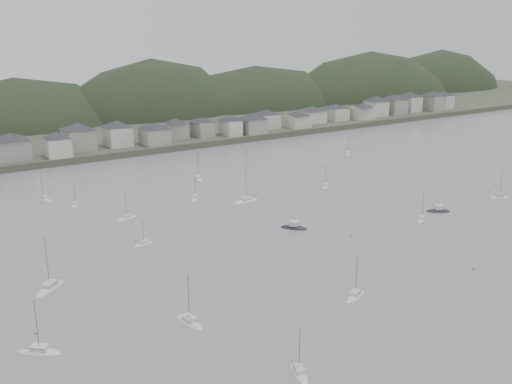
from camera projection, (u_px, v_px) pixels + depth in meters
ground at (445, 299)px, 124.35m from camera, size 900.00×900.00×0.00m
far_shore_land at (65, 118)px, 360.63m from camera, size 900.00×250.00×3.00m
forested_ridge at (87, 143)px, 346.21m from camera, size 851.55×103.94×102.57m
waterfront_town at (223, 123)px, 295.71m from camera, size 451.48×28.46×12.92m
moored_fleet at (210, 240)px, 157.77m from camera, size 225.62×175.59×13.52m
motor_launch_near at (438, 211)px, 182.75m from camera, size 7.82×6.44×3.81m
motor_launch_far at (294, 227)px, 167.56m from camera, size 7.22×7.99×3.90m
mooring_buoys at (357, 231)px, 164.65m from camera, size 170.01×101.99×0.70m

